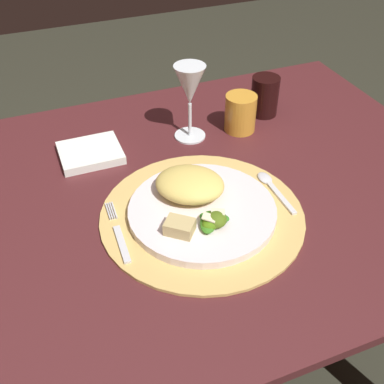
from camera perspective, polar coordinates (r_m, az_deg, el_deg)
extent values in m
cube|color=#491D1F|center=(0.94, -2.21, -0.54)|extent=(1.22, 0.83, 0.02)
cylinder|color=#4D1D22|center=(1.60, 11.91, 1.26)|extent=(0.07, 0.07, 0.71)
cylinder|color=tan|center=(0.88, 1.21, -2.77)|extent=(0.38, 0.38, 0.01)
cylinder|color=silver|center=(0.87, 1.22, -2.25)|extent=(0.27, 0.27, 0.02)
ellipsoid|color=#E1C35F|center=(0.89, -0.27, 0.94)|extent=(0.17, 0.16, 0.04)
ellipsoid|color=#4B6617|center=(0.83, 2.88, -3.28)|extent=(0.04, 0.04, 0.02)
ellipsoid|color=#4A7612|center=(0.83, 2.52, -3.52)|extent=(0.05, 0.05, 0.02)
ellipsoid|color=#36751D|center=(0.83, 1.97, -3.59)|extent=(0.05, 0.06, 0.01)
ellipsoid|color=#317B23|center=(0.84, 2.67, -3.04)|extent=(0.06, 0.05, 0.01)
ellipsoid|color=#315C37|center=(0.84, 2.74, -3.20)|extent=(0.06, 0.06, 0.01)
cube|color=beige|center=(0.82, 2.06, -3.04)|extent=(0.03, 0.03, 0.01)
cube|color=beige|center=(0.83, 3.11, -2.38)|extent=(0.03, 0.03, 0.00)
cube|color=tan|center=(0.81, -1.48, -4.16)|extent=(0.06, 0.06, 0.02)
cube|color=silver|center=(0.83, -8.33, -6.14)|extent=(0.02, 0.09, 0.00)
cube|color=silver|center=(0.89, -9.97, -2.31)|extent=(0.00, 0.05, 0.00)
cube|color=silver|center=(0.89, -9.72, -2.25)|extent=(0.00, 0.05, 0.00)
cube|color=silver|center=(0.89, -9.47, -2.20)|extent=(0.00, 0.05, 0.00)
cube|color=silver|center=(0.89, -9.22, -2.14)|extent=(0.00, 0.05, 0.00)
cube|color=silver|center=(0.93, 10.55, -0.66)|extent=(0.01, 0.10, 0.00)
ellipsoid|color=silver|center=(0.97, 8.65, 1.66)|extent=(0.02, 0.04, 0.01)
cube|color=white|center=(1.05, -11.99, 4.57)|extent=(0.13, 0.11, 0.02)
cylinder|color=silver|center=(1.10, -0.25, 6.73)|extent=(0.07, 0.07, 0.00)
cylinder|color=silver|center=(1.08, -0.25, 8.61)|extent=(0.01, 0.01, 0.08)
cone|color=silver|center=(1.04, -0.26, 12.59)|extent=(0.07, 0.07, 0.09)
cylinder|color=gold|center=(1.11, 5.78, 9.32)|extent=(0.07, 0.07, 0.09)
cylinder|color=black|center=(1.18, 8.63, 11.23)|extent=(0.07, 0.07, 0.09)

